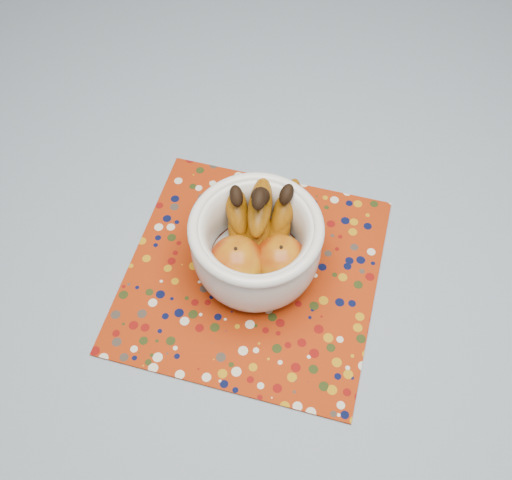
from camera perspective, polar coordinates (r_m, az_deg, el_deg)
table at (r=1.03m, az=3.96°, el=-4.06°), size 1.20×1.20×0.75m
tablecloth at (r=0.95m, az=4.24°, el=-1.73°), size 1.32×1.32×0.01m
placemat at (r=0.93m, az=-0.36°, el=-3.21°), size 0.46×0.46×0.00m
fruit_bowl at (r=0.88m, az=0.18°, el=0.12°), size 0.20×0.21×0.15m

